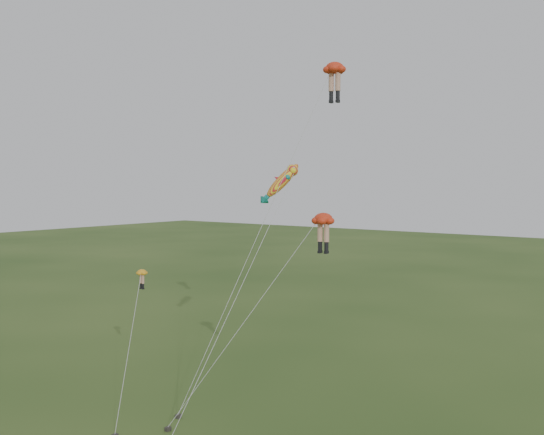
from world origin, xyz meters
The scene contains 5 objects.
ground centered at (0.00, 0.00, 0.00)m, with size 300.00×300.00×0.00m, color #274318.
legs_kite_red_high centered at (5.48, 8.72, 21.90)m, with size 7.26×9.46×22.79m.
legs_kite_red_mid centered at (7.53, 4.08, 12.33)m, with size 8.26×6.44×13.07m.
legs_kite_yellow centered at (-6.32, 2.33, 7.79)m, with size 5.82×7.35×8.68m.
fish_kite centered at (1.17, 9.00, 14.90)m, with size 2.65×12.92×16.45m.
Camera 1 is at (26.45, -25.97, 14.73)m, focal length 40.00 mm.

